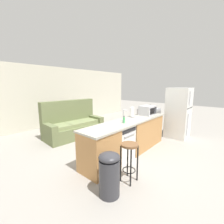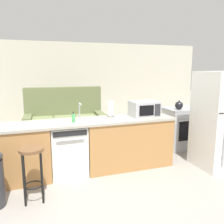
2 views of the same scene
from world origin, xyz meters
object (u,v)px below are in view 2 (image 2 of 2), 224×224
(paper_towel_roll, at_px, (111,109))
(soap_bottle, at_px, (73,118))
(stove_range, at_px, (181,128))
(bar_stool, at_px, (32,163))
(refrigerator, at_px, (219,120))
(microwave, at_px, (144,109))
(couch, at_px, (65,121))
(kettle, at_px, (179,105))
(dishwasher, at_px, (68,150))

(paper_towel_roll, relative_size, soap_bottle, 1.60)
(stove_range, distance_m, bar_stool, 3.41)
(stove_range, xyz_separation_m, refrigerator, (-0.00, -1.10, 0.41))
(microwave, bearing_deg, stove_range, 24.63)
(bar_stool, relative_size, couch, 0.36)
(paper_towel_roll, bearing_deg, soap_bottle, -161.35)
(stove_range, relative_size, couch, 0.44)
(refrigerator, bearing_deg, soap_bottle, 169.08)
(bar_stool, xyz_separation_m, couch, (0.84, 3.00, -0.14))
(refrigerator, height_order, kettle, refrigerator)
(refrigerator, relative_size, paper_towel_roll, 6.08)
(dishwasher, relative_size, soap_bottle, 4.77)
(microwave, distance_m, couch, 2.66)
(refrigerator, relative_size, couch, 0.83)
(paper_towel_roll, distance_m, bar_stool, 1.71)
(microwave, xyz_separation_m, soap_bottle, (-1.31, -0.06, -0.07))
(dishwasher, distance_m, microwave, 1.53)
(refrigerator, relative_size, kettle, 8.36)
(dishwasher, xyz_separation_m, couch, (0.26, 2.32, -0.03))
(soap_bottle, bearing_deg, bar_stool, -137.22)
(kettle, height_order, bar_stool, kettle)
(stove_range, relative_size, microwave, 1.80)
(kettle, bearing_deg, couch, 138.89)
(paper_towel_roll, height_order, soap_bottle, paper_towel_roll)
(bar_stool, bearing_deg, paper_towel_roll, 31.82)
(stove_range, bearing_deg, refrigerator, -90.01)
(bar_stool, bearing_deg, couch, 74.40)
(refrigerator, height_order, couch, refrigerator)
(paper_towel_roll, xyz_separation_m, soap_bottle, (-0.72, -0.24, -0.07))
(dishwasher, distance_m, refrigerator, 2.69)
(stove_range, bearing_deg, soap_bottle, -166.23)
(dishwasher, relative_size, couch, 0.41)
(soap_bottle, bearing_deg, couch, 85.94)
(refrigerator, bearing_deg, dishwasher, 168.07)
(stove_range, xyz_separation_m, microwave, (-1.20, -0.55, 0.59))
(soap_bottle, distance_m, couch, 2.46)
(stove_range, relative_size, bar_stool, 1.22)
(paper_towel_roll, height_order, bar_stool, paper_towel_roll)
(stove_range, relative_size, soap_bottle, 5.11)
(bar_stool, distance_m, couch, 3.12)
(soap_bottle, bearing_deg, kettle, 11.79)
(dishwasher, bearing_deg, stove_range, 11.91)
(dishwasher, height_order, kettle, kettle)
(refrigerator, height_order, microwave, refrigerator)
(paper_towel_roll, xyz_separation_m, bar_stool, (-1.39, -0.86, -0.50))
(stove_range, relative_size, refrigerator, 0.52)
(dishwasher, distance_m, stove_range, 2.66)
(stove_range, relative_size, kettle, 4.39)
(soap_bottle, height_order, couch, couch)
(microwave, bearing_deg, dishwasher, 179.95)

